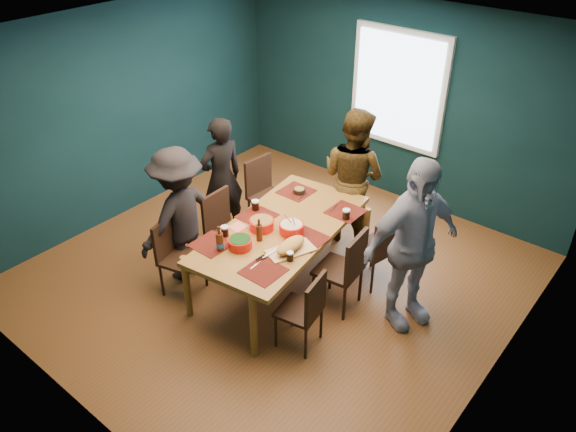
# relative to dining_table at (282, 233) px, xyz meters

# --- Properties ---
(room) EXTENTS (5.01, 5.01, 2.71)m
(room) POSITION_rel_dining_table_xyz_m (-0.18, 0.39, 0.65)
(room) COLOR brown
(room) RESTS_ON ground
(dining_table) EXTENTS (1.32, 2.22, 0.80)m
(dining_table) POSITION_rel_dining_table_xyz_m (0.00, 0.00, 0.00)
(dining_table) COLOR olive
(dining_table) RESTS_ON floor
(chair_left_far) EXTENTS (0.47, 0.47, 0.96)m
(chair_left_far) POSITION_rel_dining_table_xyz_m (-0.96, 0.80, -0.16)
(chair_left_far) COLOR black
(chair_left_far) RESTS_ON floor
(chair_left_mid) EXTENTS (0.44, 0.44, 0.93)m
(chair_left_mid) POSITION_rel_dining_table_xyz_m (-0.79, -0.09, -0.18)
(chair_left_mid) COLOR black
(chair_left_mid) RESTS_ON floor
(chair_left_near) EXTENTS (0.49, 0.49, 0.89)m
(chair_left_near) POSITION_rel_dining_table_xyz_m (-0.87, -0.76, -0.21)
(chair_left_near) COLOR black
(chair_left_near) RESTS_ON floor
(chair_right_far) EXTENTS (0.49, 0.49, 0.90)m
(chair_right_far) POSITION_rel_dining_table_xyz_m (0.79, 0.73, -0.20)
(chair_right_far) COLOR black
(chair_right_far) RESTS_ON floor
(chair_right_mid) EXTENTS (0.48, 0.48, 0.95)m
(chair_right_mid) POSITION_rel_dining_table_xyz_m (0.73, 0.16, -0.17)
(chair_right_mid) COLOR black
(chair_right_mid) RESTS_ON floor
(chair_right_near) EXTENTS (0.44, 0.44, 0.85)m
(chair_right_near) POSITION_rel_dining_table_xyz_m (0.76, -0.54, -0.23)
(chair_right_near) COLOR black
(chair_right_near) RESTS_ON floor
(person_far_left) EXTENTS (0.51, 0.65, 1.58)m
(person_far_left) POSITION_rel_dining_table_xyz_m (-1.27, 0.38, 0.06)
(person_far_left) COLOR black
(person_far_left) RESTS_ON floor
(person_back) EXTENTS (0.87, 0.70, 1.73)m
(person_back) POSITION_rel_dining_table_xyz_m (0.02, 1.31, 0.14)
(person_back) COLOR black
(person_back) RESTS_ON floor
(person_right) EXTENTS (0.85, 1.18, 1.86)m
(person_right) POSITION_rel_dining_table_xyz_m (1.30, 0.41, 0.21)
(person_right) COLOR white
(person_right) RESTS_ON floor
(person_near_left) EXTENTS (0.60, 1.04, 1.59)m
(person_near_left) POSITION_rel_dining_table_xyz_m (-1.01, -0.53, 0.07)
(person_near_left) COLOR black
(person_near_left) RESTS_ON floor
(bowl_salad) EXTENTS (0.26, 0.26, 0.11)m
(bowl_salad) POSITION_rel_dining_table_xyz_m (-0.15, -0.15, 0.13)
(bowl_salad) COLOR red
(bowl_salad) RESTS_ON dining_table
(bowl_dumpling) EXTENTS (0.26, 0.26, 0.24)m
(bowl_dumpling) POSITION_rel_dining_table_xyz_m (0.14, -0.01, 0.13)
(bowl_dumpling) COLOR red
(bowl_dumpling) RESTS_ON dining_table
(bowl_herbs) EXTENTS (0.24, 0.24, 0.11)m
(bowl_herbs) POSITION_rel_dining_table_xyz_m (-0.09, -0.54, 0.13)
(bowl_herbs) COLOR red
(bowl_herbs) RESTS_ON dining_table
(cutting_board) EXTENTS (0.40, 0.61, 0.13)m
(cutting_board) POSITION_rel_dining_table_xyz_m (0.34, -0.27, 0.13)
(cutting_board) COLOR #DDB877
(cutting_board) RESTS_ON dining_table
(small_bowl) EXTENTS (0.14, 0.14, 0.06)m
(small_bowl) POSITION_rel_dining_table_xyz_m (-0.30, 0.68, 0.11)
(small_bowl) COLOR black
(small_bowl) RESTS_ON dining_table
(beer_bottle_a) EXTENTS (0.08, 0.08, 0.28)m
(beer_bottle_a) POSITION_rel_dining_table_xyz_m (-0.21, -0.70, 0.18)
(beer_bottle_a) COLOR #421A0B
(beer_bottle_a) RESTS_ON dining_table
(beer_bottle_b) EXTENTS (0.06, 0.06, 0.25)m
(beer_bottle_b) POSITION_rel_dining_table_xyz_m (-0.02, -0.32, 0.17)
(beer_bottle_b) COLOR #421A0B
(beer_bottle_b) RESTS_ON dining_table
(cola_glass_a) EXTENTS (0.08, 0.08, 0.11)m
(cola_glass_a) POSITION_rel_dining_table_xyz_m (-0.35, -0.49, 0.14)
(cola_glass_a) COLOR black
(cola_glass_a) RESTS_ON dining_table
(cola_glass_b) EXTENTS (0.07, 0.07, 0.10)m
(cola_glass_b) POSITION_rel_dining_table_xyz_m (0.43, -0.39, 0.13)
(cola_glass_b) COLOR black
(cola_glass_b) RESTS_ON dining_table
(cola_glass_c) EXTENTS (0.08, 0.08, 0.12)m
(cola_glass_c) POSITION_rel_dining_table_xyz_m (0.43, 0.57, 0.14)
(cola_glass_c) COLOR black
(cola_glass_c) RESTS_ON dining_table
(cola_glass_d) EXTENTS (0.09, 0.09, 0.12)m
(cola_glass_d) POSITION_rel_dining_table_xyz_m (-0.45, 0.09, 0.14)
(cola_glass_d) COLOR black
(cola_glass_d) RESTS_ON dining_table
(napkin_a) EXTENTS (0.17, 0.17, 0.00)m
(napkin_a) POSITION_rel_dining_table_xyz_m (0.38, 0.02, 0.08)
(napkin_a) COLOR #EA7362
(napkin_a) RESTS_ON dining_table
(napkin_b) EXTENTS (0.16, 0.16, 0.00)m
(napkin_b) POSITION_rel_dining_table_xyz_m (-0.36, -0.29, 0.08)
(napkin_b) COLOR #EA7362
(napkin_b) RESTS_ON dining_table
(napkin_c) EXTENTS (0.17, 0.17, 0.00)m
(napkin_c) POSITION_rel_dining_table_xyz_m (0.37, -0.75, 0.08)
(napkin_c) COLOR #EA7362
(napkin_c) RESTS_ON dining_table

